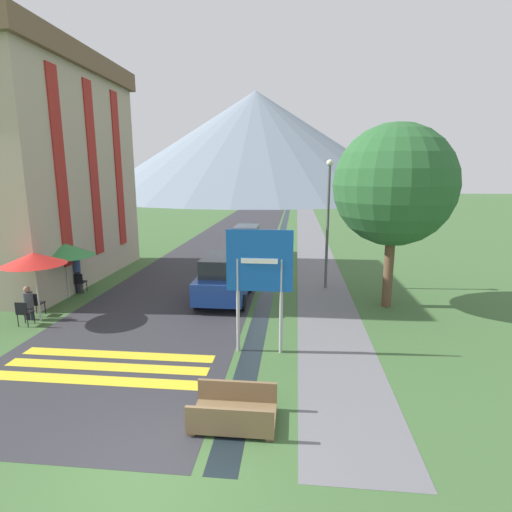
% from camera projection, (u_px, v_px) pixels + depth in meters
% --- Properties ---
extents(ground_plane, '(160.00, 160.00, 0.00)m').
position_uv_depth(ground_plane, '(259.00, 251.00, 26.24)').
color(ground_plane, '#3D6033').
extents(road, '(6.40, 60.00, 0.01)m').
position_uv_depth(road, '(242.00, 229.00, 36.23)').
color(road, '#2D2D33').
rests_on(road, ground_plane).
extents(footpath, '(2.20, 60.00, 0.01)m').
position_uv_depth(footpath, '(310.00, 230.00, 35.63)').
color(footpath, slate).
rests_on(footpath, ground_plane).
extents(drainage_channel, '(0.60, 60.00, 0.00)m').
position_uv_depth(drainage_channel, '(283.00, 230.00, 35.87)').
color(drainage_channel, black).
rests_on(drainage_channel, ground_plane).
extents(crosswalk_marking, '(5.44, 1.84, 0.01)m').
position_uv_depth(crosswalk_marking, '(107.00, 367.00, 10.47)').
color(crosswalk_marking, yellow).
rests_on(crosswalk_marking, ground_plane).
extents(mountain_distant, '(70.60, 70.60, 22.39)m').
position_uv_depth(mountain_distant, '(256.00, 145.00, 87.62)').
color(mountain_distant, slate).
rests_on(mountain_distant, ground_plane).
extents(hotel_building, '(5.60, 9.95, 10.28)m').
position_uv_depth(hotel_building, '(39.00, 160.00, 18.25)').
color(hotel_building, tan).
rests_on(hotel_building, ground_plane).
extents(road_sign, '(1.82, 0.11, 3.51)m').
position_uv_depth(road_sign, '(259.00, 273.00, 10.89)').
color(road_sign, '#9E9EA3').
rests_on(road_sign, ground_plane).
extents(footbridge, '(1.70, 1.10, 0.65)m').
position_uv_depth(footbridge, '(234.00, 413.00, 8.06)').
color(footbridge, brown).
rests_on(footbridge, ground_plane).
extents(parked_car_near, '(1.93, 3.89, 1.82)m').
position_uv_depth(parked_car_near, '(225.00, 278.00, 15.80)').
color(parked_car_near, navy).
rests_on(parked_car_near, ground_plane).
extents(parked_car_far, '(1.74, 4.58, 1.82)m').
position_uv_depth(parked_car_far, '(247.00, 240.00, 24.75)').
color(parked_car_far, silver).
rests_on(parked_car_far, ground_plane).
extents(cafe_chair_nearest, '(0.40, 0.40, 0.85)m').
position_uv_depth(cafe_chair_nearest, '(24.00, 311.00, 13.16)').
color(cafe_chair_nearest, black).
rests_on(cafe_chair_nearest, ground_plane).
extents(cafe_chair_near_left, '(0.40, 0.40, 0.85)m').
position_uv_depth(cafe_chair_near_left, '(35.00, 302.00, 14.09)').
color(cafe_chair_near_left, black).
rests_on(cafe_chair_near_left, ground_plane).
extents(cafe_chair_far_left, '(0.40, 0.40, 0.85)m').
position_uv_depth(cafe_chair_far_left, '(73.00, 281.00, 16.84)').
color(cafe_chair_far_left, black).
rests_on(cafe_chair_far_left, ground_plane).
extents(cafe_chair_far_right, '(0.40, 0.40, 0.85)m').
position_uv_depth(cafe_chair_far_right, '(79.00, 281.00, 16.88)').
color(cafe_chair_far_right, black).
rests_on(cafe_chair_far_right, ground_plane).
extents(cafe_umbrella_front_red, '(2.04, 2.04, 2.39)m').
position_uv_depth(cafe_umbrella_front_red, '(34.00, 259.00, 13.30)').
color(cafe_umbrella_front_red, '#B7B2A8').
rests_on(cafe_umbrella_front_red, ground_plane).
extents(cafe_umbrella_middle_green, '(2.31, 2.31, 2.25)m').
position_uv_depth(cafe_umbrella_middle_green, '(65.00, 250.00, 15.94)').
color(cafe_umbrella_middle_green, '#B7B2A8').
rests_on(cafe_umbrella_middle_green, ground_plane).
extents(person_seated_far, '(0.32, 0.32, 1.21)m').
position_uv_depth(person_seated_far, '(28.00, 301.00, 13.71)').
color(person_seated_far, '#282833').
rests_on(person_seated_far, ground_plane).
extents(person_seated_near, '(0.32, 0.32, 1.21)m').
position_uv_depth(person_seated_near, '(41.00, 292.00, 14.83)').
color(person_seated_near, '#282833').
rests_on(person_seated_near, ground_plane).
extents(person_standing_terrace, '(0.32, 0.32, 1.71)m').
position_uv_depth(person_standing_terrace, '(77.00, 270.00, 16.77)').
color(person_standing_terrace, '#282833').
rests_on(person_standing_terrace, ground_plane).
extents(streetlamp, '(0.28, 0.28, 5.55)m').
position_uv_depth(streetlamp, '(328.00, 214.00, 17.08)').
color(streetlamp, '#515156').
rests_on(streetlamp, ground_plane).
extents(tree_by_path, '(4.39, 4.39, 6.76)m').
position_uv_depth(tree_by_path, '(394.00, 185.00, 14.36)').
color(tree_by_path, brown).
rests_on(tree_by_path, ground_plane).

